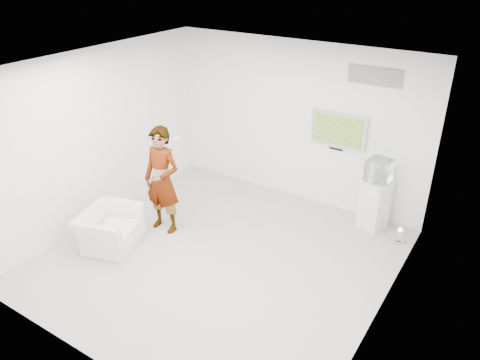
{
  "coord_description": "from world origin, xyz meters",
  "views": [
    {
      "loc": [
        3.56,
        -4.94,
        4.43
      ],
      "look_at": [
        -0.01,
        0.6,
        1.11
      ],
      "focal_mm": 35.0,
      "sensor_mm": 36.0,
      "label": 1
    }
  ],
  "objects_px": {
    "tv": "(339,130)",
    "floor_uplight": "(399,236)",
    "armchair": "(110,229)",
    "person": "(162,180)",
    "pedestal": "(374,204)"
  },
  "relations": [
    {
      "from": "tv",
      "to": "floor_uplight",
      "type": "bearing_deg",
      "value": -19.83
    },
    {
      "from": "tv",
      "to": "floor_uplight",
      "type": "height_order",
      "value": "tv"
    },
    {
      "from": "tv",
      "to": "armchair",
      "type": "distance_m",
      "value": 4.22
    },
    {
      "from": "person",
      "to": "tv",
      "type": "bearing_deg",
      "value": 43.57
    },
    {
      "from": "armchair",
      "to": "floor_uplight",
      "type": "relative_size",
      "value": 3.51
    },
    {
      "from": "armchair",
      "to": "pedestal",
      "type": "xyz_separation_m",
      "value": [
        3.41,
        2.85,
        0.15
      ]
    },
    {
      "from": "pedestal",
      "to": "armchair",
      "type": "bearing_deg",
      "value": -140.09
    },
    {
      "from": "tv",
      "to": "pedestal",
      "type": "xyz_separation_m",
      "value": [
        0.87,
        -0.28,
        -1.09
      ]
    },
    {
      "from": "armchair",
      "to": "floor_uplight",
      "type": "distance_m",
      "value": 4.75
    },
    {
      "from": "person",
      "to": "floor_uplight",
      "type": "xyz_separation_m",
      "value": [
        3.55,
        1.75,
        -0.79
      ]
    },
    {
      "from": "armchair",
      "to": "pedestal",
      "type": "height_order",
      "value": "pedestal"
    },
    {
      "from": "armchair",
      "to": "floor_uplight",
      "type": "bearing_deg",
      "value": -73.12
    },
    {
      "from": "tv",
      "to": "person",
      "type": "bearing_deg",
      "value": -133.4
    },
    {
      "from": "pedestal",
      "to": "tv",
      "type": "bearing_deg",
      "value": 162.36
    },
    {
      "from": "tv",
      "to": "pedestal",
      "type": "bearing_deg",
      "value": -17.64
    }
  ]
}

